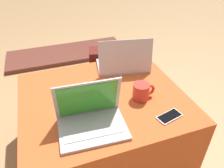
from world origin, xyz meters
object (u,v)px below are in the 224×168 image
laptop_near (91,118)px  coffee_mug (142,91)px  laptop_far (123,63)px  cell_phone (169,116)px  backpack (108,77)px

laptop_near → coffee_mug: 0.34m
laptop_near → laptop_far: bearing=55.9°
cell_phone → coffee_mug: bearing=-173.0°
cell_phone → coffee_mug: (-0.07, 0.19, 0.04)m
laptop_far → coffee_mug: 0.34m
laptop_far → coffee_mug: bearing=96.7°
cell_phone → backpack: size_ratio=0.26×
laptop_near → cell_phone: laptop_near is taller
coffee_mug → backpack: bearing=90.2°
laptop_far → backpack: 0.38m
laptop_near → cell_phone: bearing=-7.2°
laptop_near → cell_phone: 0.40m
coffee_mug → cell_phone: bearing=-69.9°
cell_phone → backpack: bearing=172.0°
laptop_near → laptop_far: size_ratio=0.87×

